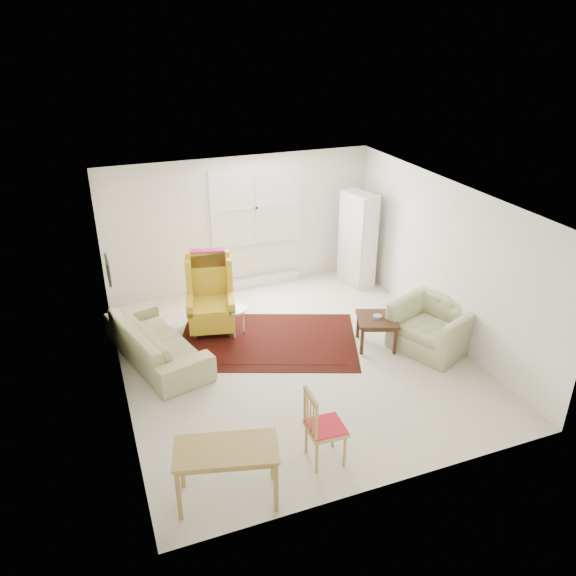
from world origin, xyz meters
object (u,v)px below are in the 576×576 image
object	(u,v)px
sofa	(156,334)
cabinet	(358,239)
coffee_table	(376,331)
stool	(236,321)
wingback_chair	(210,295)
armchair	(433,323)
desk	(227,474)
desk_chair	(326,426)

from	to	relation	value
sofa	cabinet	size ratio (longest dim) A/B	1.19
coffee_table	stool	xyz separation A→B (m)	(-1.95, 1.11, -0.01)
wingback_chair	armchair	bearing A→B (deg)	-16.90
armchair	coffee_table	world-z (taller)	armchair
armchair	desk	xyz separation A→B (m)	(-3.78, -1.84, -0.10)
wingback_chair	desk	distance (m)	3.68
coffee_table	cabinet	size ratio (longest dim) A/B	0.34
coffee_table	stool	bearing A→B (deg)	150.34
coffee_table	cabinet	bearing A→B (deg)	70.61
cabinet	desk_chair	world-z (taller)	cabinet
wingback_chair	desk	xyz separation A→B (m)	(-0.71, -3.60, -0.31)
desk	wingback_chair	bearing A→B (deg)	78.76
wingback_chair	stool	bearing A→B (deg)	-27.07
armchair	stool	xyz separation A→B (m)	(-2.73, 1.48, -0.20)
sofa	wingback_chair	bearing A→B (deg)	-76.16
coffee_table	sofa	bearing A→B (deg)	165.55
desk	coffee_table	bearing A→B (deg)	36.31
stool	coffee_table	bearing A→B (deg)	-29.66
sofa	desk_chair	world-z (taller)	desk_chair
desk	desk_chair	size ratio (longest dim) A/B	1.12
stool	cabinet	bearing A→B (deg)	21.75
sofa	wingback_chair	world-z (taller)	wingback_chair
coffee_table	wingback_chair	bearing A→B (deg)	148.67
coffee_table	desk_chair	bearing A→B (deg)	-131.38
sofa	stool	distance (m)	1.35
sofa	stool	size ratio (longest dim) A/B	4.45
wingback_chair	stool	world-z (taller)	wingback_chair
armchair	stool	bearing A→B (deg)	-141.99
desk_chair	cabinet	bearing A→B (deg)	-28.90
cabinet	desk_chair	xyz separation A→B (m)	(-2.57, -4.24, -0.42)
desk	sofa	bearing A→B (deg)	94.87
coffee_table	desk	xyz separation A→B (m)	(-3.00, -2.21, 0.09)
stool	desk_chair	world-z (taller)	desk_chair
stool	cabinet	world-z (taller)	cabinet
stool	desk	xyz separation A→B (m)	(-1.05, -3.32, 0.10)
armchair	wingback_chair	xyz separation A→B (m)	(-3.06, 1.76, 0.21)
armchair	desk	size ratio (longest dim) A/B	1.05
stool	cabinet	xyz separation A→B (m)	(2.73, 1.09, 0.66)
cabinet	desk	size ratio (longest dim) A/B	1.67
armchair	desk_chair	size ratio (longest dim) A/B	1.18
coffee_table	armchair	bearing A→B (deg)	-25.35
sofa	stool	world-z (taller)	sofa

